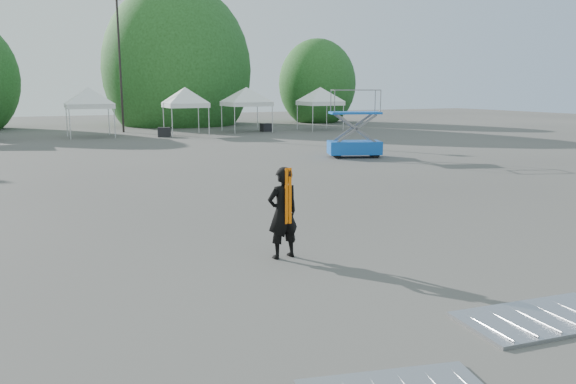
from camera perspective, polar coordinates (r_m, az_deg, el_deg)
name	(u,v)px	position (r m, az deg, el deg)	size (l,w,h in m)	color
ground	(218,242)	(12.38, -7.16, -5.04)	(120.00, 120.00, 0.00)	#474442
light_pole_east	(120,57)	(43.92, -16.74, 13.03)	(0.60, 0.25, 9.80)	black
tree_mid_e	(177,70)	(51.94, -11.17, 12.08)	(5.12, 5.12, 7.79)	#382314
tree_far_e	(317,84)	(54.73, 2.98, 10.91)	(3.84, 3.84, 5.84)	#382314
tent_e	(88,91)	(40.23, -19.63, 9.62)	(4.22, 4.22, 3.88)	silver
tent_f	(185,91)	(40.17, -10.43, 10.05)	(3.91, 3.91, 3.88)	silver
tent_g	(246,91)	(42.69, -4.26, 10.22)	(4.46, 4.46, 3.88)	silver
tent_h	(320,91)	(44.51, 3.29, 10.24)	(4.07, 4.07, 3.88)	silver
man	(283,213)	(10.94, -0.54, -2.12)	(0.71, 0.51, 1.81)	black
scissor_lift	(355,123)	(27.14, 6.81, 6.93)	(2.76, 2.00, 3.21)	#0D57B3
barrier_mid	(543,318)	(9.10, 24.47, -11.53)	(2.53, 1.44, 0.08)	#9B9DA3
crate_mid	(164,132)	(39.12, -12.46, 5.96)	(0.83, 0.64, 0.64)	black
crate_east	(266,127)	(42.97, -2.23, 6.57)	(0.79, 0.61, 0.61)	black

